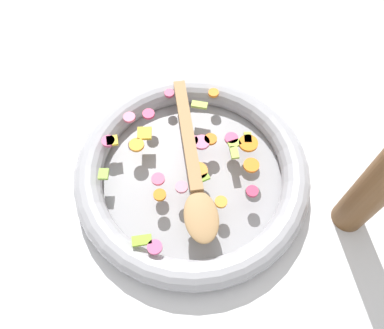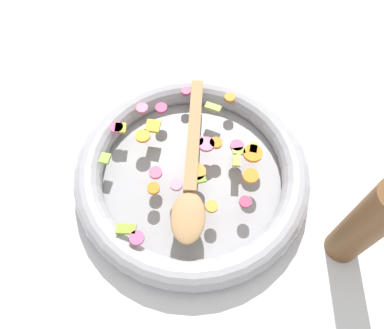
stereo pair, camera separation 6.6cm
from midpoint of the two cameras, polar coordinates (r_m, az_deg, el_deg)
The scene contains 5 objects.
ground_plane at distance 0.70m, azimuth -2.67°, elevation -2.25°, with size 4.00×4.00×0.00m, color silver.
skillet at distance 0.68m, azimuth -2.75°, elevation -1.40°, with size 0.43×0.43×0.05m.
chopped_vegetables at distance 0.66m, azimuth -3.53°, elevation 1.21°, with size 0.35×0.30×0.01m.
wooden_spoon at distance 0.63m, azimuth -2.68°, elevation -1.33°, with size 0.30×0.19×0.01m.
pepper_mill at distance 0.61m, azimuth 23.17°, elevation -3.92°, with size 0.05×0.05×0.24m.
Camera 1 is at (-0.30, -0.12, 0.62)m, focal length 35.00 mm.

